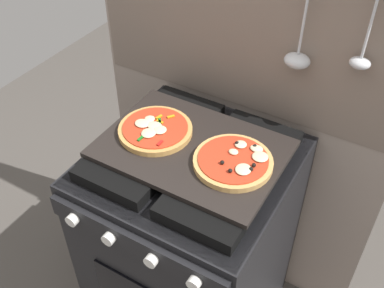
{
  "coord_description": "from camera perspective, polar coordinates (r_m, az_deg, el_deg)",
  "views": [
    {
      "loc": [
        0.52,
        -0.88,
        1.82
      ],
      "look_at": [
        0.0,
        0.0,
        0.93
      ],
      "focal_mm": 42.85,
      "sensor_mm": 36.0,
      "label": 1
    }
  ],
  "objects": [
    {
      "name": "stove",
      "position": [
        1.7,
        -0.03,
        -12.2
      ],
      "size": [
        0.6,
        0.64,
        0.9
      ],
      "color": "black",
      "rests_on": "ground_plane"
    },
    {
      "name": "pizza_right",
      "position": [
        1.3,
        5.26,
        -2.14
      ],
      "size": [
        0.23,
        0.23,
        0.03
      ],
      "color": "tan",
      "rests_on": "baking_tray"
    },
    {
      "name": "baking_tray",
      "position": [
        1.37,
        0.0,
        -0.57
      ],
      "size": [
        0.54,
        0.38,
        0.02
      ],
      "primitive_type": "cube",
      "color": "black",
      "rests_on": "stove"
    },
    {
      "name": "kitchen_backsplash",
      "position": [
        1.67,
        5.86,
        2.86
      ],
      "size": [
        1.1,
        0.09,
        1.55
      ],
      "color": "gray",
      "rests_on": "ground_plane"
    },
    {
      "name": "pizza_left",
      "position": [
        1.41,
        -4.68,
        1.75
      ],
      "size": [
        0.23,
        0.23,
        0.03
      ],
      "color": "tan",
      "rests_on": "baking_tray"
    }
  ]
}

